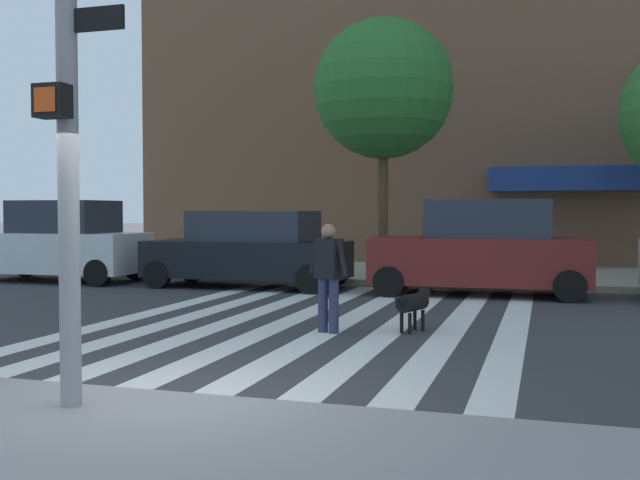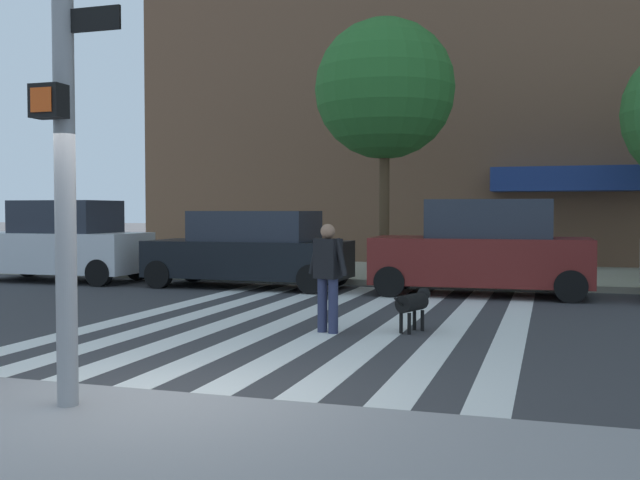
{
  "view_description": "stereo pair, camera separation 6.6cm",
  "coord_description": "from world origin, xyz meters",
  "px_view_note": "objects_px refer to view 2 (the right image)",
  "views": [
    {
      "loc": [
        3.48,
        -6.16,
        1.85
      ],
      "look_at": [
        -0.25,
        5.98,
        1.33
      ],
      "focal_mm": 41.53,
      "sensor_mm": 36.0,
      "label": 1
    },
    {
      "loc": [
        3.54,
        -6.14,
        1.85
      ],
      "look_at": [
        -0.25,
        5.98,
        1.33
      ],
      "focal_mm": 41.53,
      "sensor_mm": 36.0,
      "label": 2
    }
  ],
  "objects_px": {
    "traffic_light_pole": "(59,12)",
    "pedestrian_dog_walker": "(328,271)",
    "parked_car_near_curb": "(62,243)",
    "dog_on_leash": "(414,303)",
    "parked_car_behind_first": "(250,250)",
    "parked_car_third_in_line": "(482,250)",
    "street_tree_nearest": "(385,89)"
  },
  "relations": [
    {
      "from": "traffic_light_pole",
      "to": "pedestrian_dog_walker",
      "type": "distance_m",
      "value": 5.88
    },
    {
      "from": "parked_car_near_curb",
      "to": "traffic_light_pole",
      "type": "bearing_deg",
      "value": -53.36
    },
    {
      "from": "parked_car_third_in_line",
      "to": "street_tree_nearest",
      "type": "distance_m",
      "value": 5.17
    },
    {
      "from": "pedestrian_dog_walker",
      "to": "parked_car_near_curb",
      "type": "bearing_deg",
      "value": 147.43
    },
    {
      "from": "pedestrian_dog_walker",
      "to": "dog_on_leash",
      "type": "xyz_separation_m",
      "value": [
        1.22,
        0.48,
        -0.48
      ]
    },
    {
      "from": "parked_car_near_curb",
      "to": "dog_on_leash",
      "type": "relative_size",
      "value": 4.66
    },
    {
      "from": "parked_car_near_curb",
      "to": "dog_on_leash",
      "type": "height_order",
      "value": "parked_car_near_curb"
    },
    {
      "from": "parked_car_third_in_line",
      "to": "street_tree_nearest",
      "type": "bearing_deg",
      "value": 140.87
    },
    {
      "from": "parked_car_near_curb",
      "to": "pedestrian_dog_walker",
      "type": "xyz_separation_m",
      "value": [
        8.91,
        -5.69,
        -0.06
      ]
    },
    {
      "from": "pedestrian_dog_walker",
      "to": "dog_on_leash",
      "type": "relative_size",
      "value": 1.72
    },
    {
      "from": "street_tree_nearest",
      "to": "pedestrian_dog_walker",
      "type": "height_order",
      "value": "street_tree_nearest"
    },
    {
      "from": "parked_car_behind_first",
      "to": "street_tree_nearest",
      "type": "distance_m",
      "value": 5.33
    },
    {
      "from": "street_tree_nearest",
      "to": "dog_on_leash",
      "type": "relative_size",
      "value": 6.86
    },
    {
      "from": "traffic_light_pole",
      "to": "dog_on_leash",
      "type": "height_order",
      "value": "traffic_light_pole"
    },
    {
      "from": "parked_car_near_curb",
      "to": "pedestrian_dog_walker",
      "type": "height_order",
      "value": "parked_car_near_curb"
    },
    {
      "from": "parked_car_behind_first",
      "to": "pedestrian_dog_walker",
      "type": "distance_m",
      "value": 6.76
    },
    {
      "from": "parked_car_near_curb",
      "to": "parked_car_third_in_line",
      "type": "height_order",
      "value": "parked_car_near_curb"
    },
    {
      "from": "parked_car_third_in_line",
      "to": "parked_car_behind_first",
      "type": "bearing_deg",
      "value": -179.97
    },
    {
      "from": "traffic_light_pole",
      "to": "street_tree_nearest",
      "type": "distance_m",
      "value": 13.12
    },
    {
      "from": "parked_car_near_curb",
      "to": "parked_car_behind_first",
      "type": "distance_m",
      "value": 5.25
    },
    {
      "from": "parked_car_third_in_line",
      "to": "traffic_light_pole",
      "type": "bearing_deg",
      "value": -103.28
    },
    {
      "from": "parked_car_behind_first",
      "to": "parked_car_third_in_line",
      "type": "relative_size",
      "value": 1.04
    },
    {
      "from": "parked_car_near_curb",
      "to": "parked_car_third_in_line",
      "type": "xyz_separation_m",
      "value": [
        10.68,
        0.0,
        0.0
      ]
    },
    {
      "from": "street_tree_nearest",
      "to": "dog_on_leash",
      "type": "bearing_deg",
      "value": -74.22
    },
    {
      "from": "parked_car_near_curb",
      "to": "pedestrian_dog_walker",
      "type": "relative_size",
      "value": 2.7
    },
    {
      "from": "parked_car_behind_first",
      "to": "pedestrian_dog_walker",
      "type": "relative_size",
      "value": 2.95
    },
    {
      "from": "traffic_light_pole",
      "to": "dog_on_leash",
      "type": "distance_m",
      "value": 6.78
    },
    {
      "from": "parked_car_behind_first",
      "to": "parked_car_third_in_line",
      "type": "bearing_deg",
      "value": 0.03
    },
    {
      "from": "parked_car_third_in_line",
      "to": "street_tree_nearest",
      "type": "xyz_separation_m",
      "value": [
        -2.64,
        2.15,
        3.9
      ]
    },
    {
      "from": "pedestrian_dog_walker",
      "to": "parked_car_behind_first",
      "type": "bearing_deg",
      "value": 122.72
    },
    {
      "from": "street_tree_nearest",
      "to": "pedestrian_dog_walker",
      "type": "bearing_deg",
      "value": -83.73
    },
    {
      "from": "traffic_light_pole",
      "to": "pedestrian_dog_walker",
      "type": "relative_size",
      "value": 3.54
    }
  ]
}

